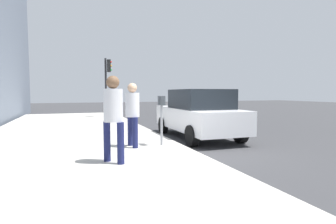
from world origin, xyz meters
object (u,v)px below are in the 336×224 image
parked_sedan_near (198,113)px  traffic_signal (107,78)px  parking_meter (162,110)px  pedestrian_at_meter (132,109)px  pedestrian_bystander (113,111)px

parked_sedan_near → traffic_signal: bearing=15.6°
parking_meter → parked_sedan_near: size_ratio=0.32×
pedestrian_at_meter → parked_sedan_near: (1.49, -2.76, -0.30)m
parking_meter → pedestrian_bystander: bearing=132.7°
pedestrian_bystander → parked_sedan_near: (3.01, -3.51, -0.37)m
parking_meter → pedestrian_bystander: 2.13m
pedestrian_at_meter → traffic_signal: traffic_signal is taller
pedestrian_at_meter → traffic_signal: bearing=78.5°
parking_meter → traffic_signal: size_ratio=0.39×
parking_meter → parked_sedan_near: (1.57, -1.94, -0.27)m
parked_sedan_near → parking_meter: bearing=128.9°
parked_sedan_near → pedestrian_bystander: bearing=130.7°
pedestrian_at_meter → pedestrian_bystander: (-1.52, 0.75, 0.07)m
parking_meter → pedestrian_at_meter: 0.83m
pedestrian_at_meter → traffic_signal: size_ratio=0.49×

